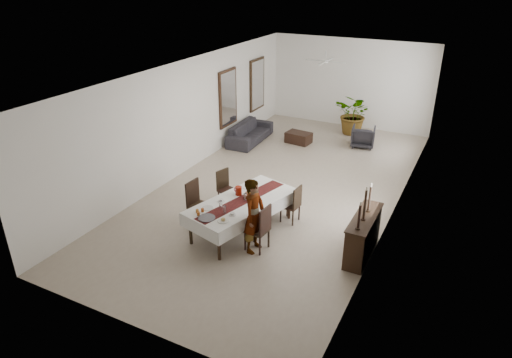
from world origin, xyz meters
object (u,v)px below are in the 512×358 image
object	(u,v)px
sideboard_body	(363,236)
dining_table_top	(242,202)
red_pitcher	(239,191)
woman	(254,216)
sofa	(250,132)

from	to	relation	value
sideboard_body	dining_table_top	bearing A→B (deg)	-173.66
sideboard_body	red_pitcher	bearing A→B (deg)	-178.31
woman	sofa	world-z (taller)	woman
sideboard_body	sofa	distance (m)	7.23
dining_table_top	sofa	distance (m)	5.87
dining_table_top	sideboard_body	size ratio (longest dim) A/B	1.66
dining_table_top	red_pitcher	world-z (taller)	red_pitcher
dining_table_top	woman	xyz separation A→B (m)	(0.59, -0.57, 0.09)
dining_table_top	woman	distance (m)	0.83
woman	sofa	size ratio (longest dim) A/B	0.76
dining_table_top	sideboard_body	distance (m)	2.71
red_pitcher	sideboard_body	xyz separation A→B (m)	(2.89, 0.09, -0.43)
sideboard_body	woman	bearing A→B (deg)	-157.40
red_pitcher	sideboard_body	distance (m)	2.92
red_pitcher	woman	world-z (taller)	woman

